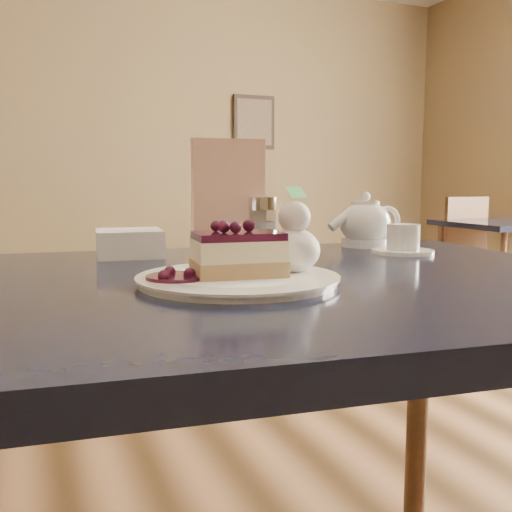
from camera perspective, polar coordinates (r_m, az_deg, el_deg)
name	(u,v)px	position (r m, az deg, el deg)	size (l,w,h in m)	color
main_table	(230,331)	(0.92, -2.64, -7.46)	(1.40, 1.01, 0.82)	black
dessert_plate	(238,280)	(0.85, -1.81, -2.38)	(0.29, 0.29, 0.01)	white
cheesecake_slice	(238,254)	(0.85, -1.82, 0.18)	(0.14, 0.11, 0.07)	tan
whipped_cream	(294,250)	(0.88, 3.84, 0.60)	(0.08, 0.08, 0.07)	white
berry_sauce	(176,277)	(0.83, -7.96, -2.11)	(0.09, 0.09, 0.01)	black
tea_set	(372,228)	(1.35, 11.51, 2.81)	(0.18, 0.27, 0.11)	white
menu_card	(228,197)	(1.21, -2.78, 5.92)	(0.15, 0.03, 0.24)	beige
sugar_shaker	(262,224)	(1.22, 0.58, 3.19)	(0.07, 0.07, 0.12)	white
napkin_stack	(129,243)	(1.20, -12.55, 1.27)	(0.13, 0.13, 0.05)	white
bg_table_far_right	(509,308)	(4.57, 23.94, -4.76)	(0.97, 1.70, 1.13)	black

